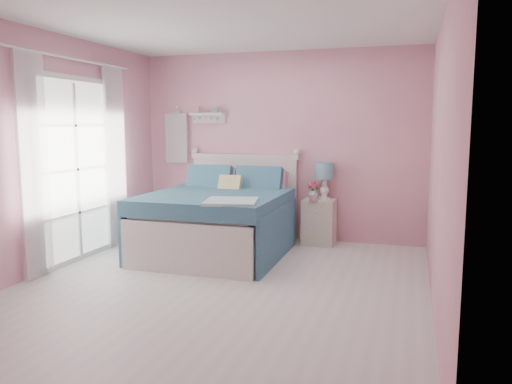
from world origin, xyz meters
The scene contains 13 objects.
floor centered at (0.00, 0.00, 0.00)m, with size 4.50×4.50×0.00m, color silver.
room_shell centered at (0.00, 0.00, 1.58)m, with size 4.50×4.50×4.50m.
bed centered at (-0.50, 1.22, 0.40)m, with size 1.62×2.05×1.18m.
nightstand centered at (0.62, 2.02, 0.31)m, with size 0.42×0.42×0.61m.
table_lamp centered at (0.67, 2.11, 0.95)m, with size 0.25×0.25×0.49m.
vase centered at (0.52, 2.08, 0.68)m, with size 0.14×0.14×0.15m, color silver.
teacup centered at (0.57, 1.85, 0.64)m, with size 0.09×0.09×0.07m, color #C8869B.
roses centered at (0.52, 2.07, 0.80)m, with size 0.14×0.11×0.12m.
wall_shelf centered at (-1.05, 2.19, 1.73)m, with size 0.50×0.15×0.25m.
hanging_dress centered at (-1.55, 2.18, 1.40)m, with size 0.34×0.03×0.72m, color white.
french_door centered at (-1.97, 0.40, 1.07)m, with size 0.04×1.32×2.16m.
curtain_near centered at (-1.92, -0.34, 1.18)m, with size 0.04×0.40×2.32m, color white.
curtain_far centered at (-1.92, 1.14, 1.18)m, with size 0.04×0.40×2.32m, color white.
Camera 1 is at (1.77, -4.52, 1.60)m, focal length 35.00 mm.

